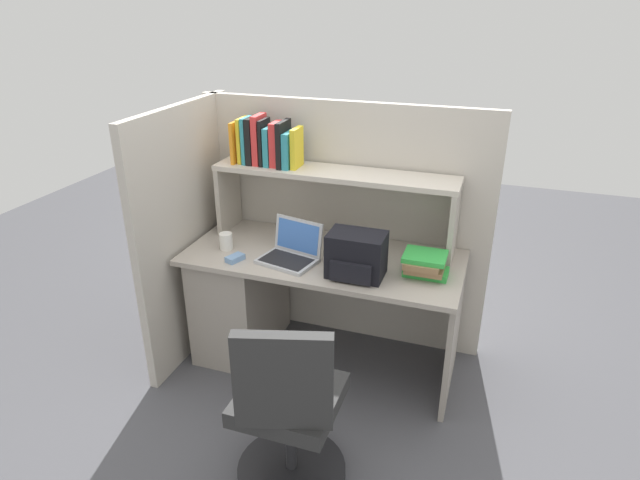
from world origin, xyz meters
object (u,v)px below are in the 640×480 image
Objects in this scene: computer_mouse at (235,258)px; office_chair at (289,417)px; paper_cup at (226,241)px; laptop at (291,252)px; backpack at (356,256)px.

computer_mouse is 0.11× the size of office_chair.
paper_cup is 1.19m from office_chair.
laptop is 0.32m from computer_mouse.
paper_cup is at bearing -65.78° from office_chair.
laptop is 0.42m from paper_cup.
office_chair is (0.31, -0.84, -0.39)m from laptop.
laptop is 0.41m from backpack.
paper_cup reaches higher than computer_mouse.
office_chair is (-0.08, -0.78, -0.45)m from backpack.
computer_mouse is 0.18m from paper_cup.
laptop is at bearing -86.02° from office_chair.
backpack is 0.82m from paper_cup.
laptop is at bearing 171.05° from backpack.
backpack is 0.90m from office_chair.
backpack is 0.32× the size of office_chair.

